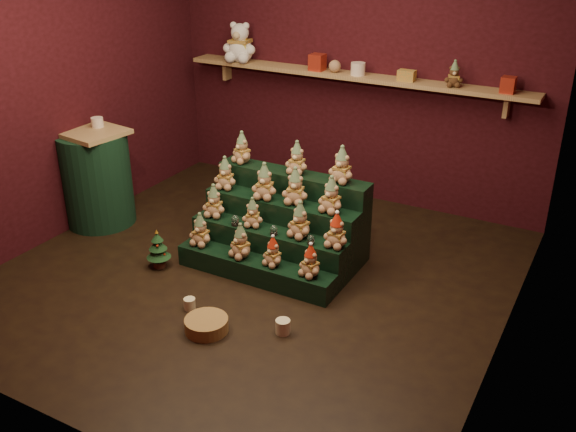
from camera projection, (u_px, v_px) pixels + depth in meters
The scene contains 41 objects.
ground at pixel (253, 276), 5.35m from camera, with size 4.00×4.00×0.00m, color black.
back_wall at pixel (358, 62), 6.38m from camera, with size 4.00×0.10×2.80m, color black.
front_wall at pixel (26, 216), 3.13m from camera, with size 4.00×0.10×2.80m, color black.
left_wall at pixel (51, 81), 5.65m from camera, with size 0.10×4.00×2.80m, color black.
right_wall at pixel (538, 159), 3.86m from camera, with size 0.10×4.00×2.80m, color black.
back_shelf at pixel (350, 76), 6.28m from camera, with size 3.60×0.26×0.24m.
riser_tier_front at pixel (255, 270), 5.26m from camera, with size 1.40×0.22×0.18m, color black.
riser_tier_midfront at pixel (268, 249), 5.40m from camera, with size 1.40×0.22×0.36m, color black.
riser_tier_midback at pixel (281, 229), 5.53m from camera, with size 1.40×0.22×0.54m, color black.
riser_tier_back at pixel (293, 210), 5.67m from camera, with size 1.40×0.22×0.72m, color black.
teddy_0 at pixel (200, 230), 5.41m from camera, with size 0.20×0.18×0.28m, color tan, non-canonical shape.
teddy_1 at pixel (241, 241), 5.21m from camera, with size 0.21×0.19×0.29m, color tan, non-canonical shape.
teddy_2 at pixel (273, 251), 5.10m from camera, with size 0.18×0.16×0.25m, color tan, non-canonical shape.
teddy_3 at pixel (311, 261), 4.94m from camera, with size 0.19×0.17×0.27m, color tan, non-canonical shape.
teddy_4 at pixel (214, 201), 5.50m from camera, with size 0.20×0.18×0.28m, color tan, non-canonical shape.
teddy_5 at pixel (253, 212), 5.33m from camera, with size 0.18×0.16×0.25m, color tan, non-canonical shape.
teddy_6 at pixel (300, 220), 5.14m from camera, with size 0.21×0.19×0.30m, color tan, non-canonical shape.
teddy_7 at pixel (337, 230), 4.99m from camera, with size 0.20×0.18×0.28m, color tan, non-canonical shape.
teddy_8 at pixel (225, 173), 5.60m from camera, with size 0.20×0.18×0.28m, color tan, non-canonical shape.
teddy_9 at pixel (265, 181), 5.40m from camera, with size 0.22×0.20×0.31m, color tan, non-canonical shape.
teddy_10 at pixel (295, 186), 5.30m from camera, with size 0.22×0.20×0.31m, color tan, non-canonical shape.
teddy_11 at pixel (331, 195), 5.15m from camera, with size 0.21×0.19×0.30m, color tan, non-canonical shape.
teddy_12 at pixel (242, 148), 5.68m from camera, with size 0.20×0.18×0.28m, color tan, non-canonical shape.
teddy_13 at pixel (297, 158), 5.44m from camera, with size 0.20×0.18×0.28m, color tan, non-canonical shape.
teddy_14 at pixel (342, 165), 5.25m from camera, with size 0.22×0.20×0.30m, color tan, non-canonical shape.
snow_globe_a at pixel (235, 220), 5.38m from camera, with size 0.07×0.07×0.09m.
snow_globe_b at pixel (274, 230), 5.22m from camera, with size 0.06×0.06×0.08m.
snow_globe_c at pixel (311, 240), 5.07m from camera, with size 0.06×0.06×0.08m.
side_table at pixel (97, 178), 6.10m from camera, with size 0.67×0.65×0.94m.
table_ornament at pixel (97, 122), 5.95m from camera, with size 0.11×0.11×0.09m, color beige.
mini_christmas_tree at pixel (158, 249), 5.42m from camera, with size 0.21×0.21×0.35m.
mug_left at pixel (190, 304), 4.88m from camera, with size 0.09×0.09×0.09m, color beige.
mug_right at pixel (283, 327), 4.60m from camera, with size 0.11×0.11×0.11m, color beige.
wicker_basket at pixel (206, 325), 4.62m from camera, with size 0.32×0.32×0.10m, color olive.
white_bear at pixel (240, 37), 6.68m from camera, with size 0.36×0.33×0.51m, color white, non-canonical shape.
brown_bear at pixel (454, 74), 5.75m from camera, with size 0.16×0.15×0.23m, color #452E17, non-canonical shape.
gift_tin_red_a at pixel (317, 62), 6.37m from camera, with size 0.14×0.14×0.16m, color #A52A19.
gift_tin_cream at pixel (358, 69), 6.19m from camera, with size 0.14×0.14×0.12m, color beige.
gift_tin_red_b at pixel (508, 85), 5.57m from camera, with size 0.12×0.12×0.14m, color #A52A19.
shelf_plush_ball at pixel (335, 66), 6.30m from camera, with size 0.12×0.12×0.12m, color tan.
scarf_gift_box at pixel (407, 76), 5.98m from camera, with size 0.16×0.10×0.10m, color orange.
Camera 1 is at (2.49, -3.91, 2.73)m, focal length 40.00 mm.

